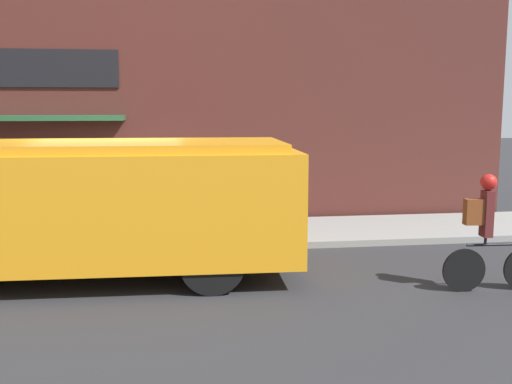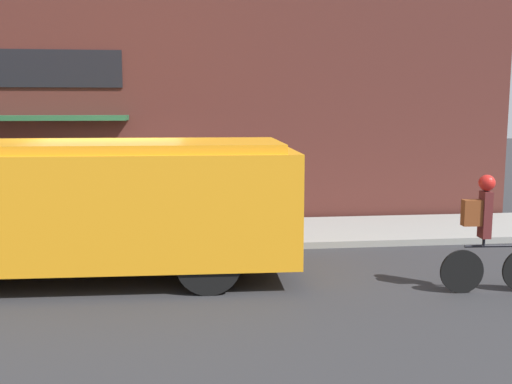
# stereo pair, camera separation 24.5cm
# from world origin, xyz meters

# --- Properties ---
(ground_plane) EXTENTS (70.00, 70.00, 0.00)m
(ground_plane) POSITION_xyz_m (0.00, 0.00, 0.00)
(ground_plane) COLOR #2B2B2D
(sidewalk) EXTENTS (28.00, 2.46, 0.12)m
(sidewalk) POSITION_xyz_m (0.00, 1.23, 0.06)
(sidewalk) COLOR gray
(sidewalk) RESTS_ON ground_plane
(storefront) EXTENTS (17.40, 0.91, 5.42)m
(storefront) POSITION_xyz_m (-0.06, 2.65, 2.71)
(storefront) COLOR #4C231E
(storefront) RESTS_ON ground_plane
(school_bus) EXTENTS (6.95, 2.80, 2.07)m
(school_bus) POSITION_xyz_m (-0.17, -1.40, 1.11)
(school_bus) COLOR orange
(school_bus) RESTS_ON ground_plane
(cyclist) EXTENTS (1.51, 0.23, 1.66)m
(cyclist) POSITION_xyz_m (5.43, -2.81, 0.84)
(cyclist) COLOR black
(cyclist) RESTS_ON ground_plane
(trash_bin) EXTENTS (0.62, 0.62, 0.83)m
(trash_bin) POSITION_xyz_m (-1.68, 1.16, 0.54)
(trash_bin) COLOR slate
(trash_bin) RESTS_ON sidewalk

